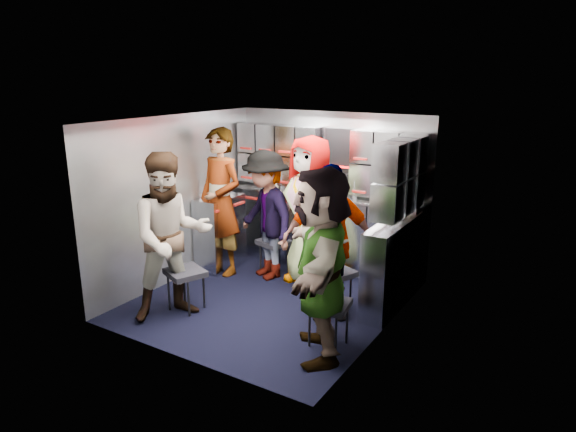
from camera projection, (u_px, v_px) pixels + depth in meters
The scene contains 29 objects.
floor at pixel (271, 300), 6.06m from camera, with size 3.00×3.00×0.00m, color black.
wall_back at pixel (330, 189), 7.00m from camera, with size 2.80×0.04×2.10m, color gray.
wall_left at pixel (178, 199), 6.48m from camera, with size 0.04×3.00×2.10m, color gray.
wall_right at pixel (388, 234), 5.07m from camera, with size 0.04×3.00×2.10m, color gray.
ceiling at pixel (269, 120), 5.49m from camera, with size 2.80×3.00×0.02m, color silver.
cart_bank_back at pixel (322, 232), 6.98m from camera, with size 2.68×0.38×0.99m, color #A3A9B3.
cart_bank_left at pixel (220, 232), 6.98m from camera, with size 0.38×0.76×0.99m, color #A3A9B3.
counter at pixel (323, 195), 6.84m from camera, with size 2.68×0.42×0.03m, color #B3B5BA.
locker_bank_back at pixel (326, 159), 6.76m from camera, with size 2.68×0.28×0.82m, color #A3A9B3.
locker_bank_right at pixel (400, 177), 5.60m from camera, with size 0.28×1.00×0.82m, color #A3A9B3.
right_cabinet at pixel (392, 265), 5.78m from camera, with size 0.28×1.20×1.00m, color #A3A9B3.
coffee_niche at pixel (340, 161), 6.73m from camera, with size 0.46×0.16×0.84m, color black, non-canonical shape.
red_latch_strip at pixel (316, 208), 6.71m from camera, with size 2.60×0.02×0.03m, color maroon.
jump_seat_near_left at pixel (185, 274), 5.72m from camera, with size 0.51×0.50×0.47m.
jump_seat_mid_left at pixel (274, 244), 6.81m from camera, with size 0.46×0.45×0.45m.
jump_seat_center at pixel (316, 246), 6.65m from camera, with size 0.45×0.43×0.47m.
jump_seat_mid_right at pixel (335, 274), 5.74m from camera, with size 0.50×0.49×0.46m.
jump_seat_near_right at pixel (329, 307), 4.95m from camera, with size 0.44×0.43×0.46m.
attendant_standing at pixel (221, 202), 6.67m from camera, with size 0.70×0.46×1.93m, color black.
attendant_arc_a at pixel (171, 237), 5.44m from camera, with size 0.88×0.69×1.82m, color black.
attendant_arc_b at pixel (266, 215), 6.54m from camera, with size 1.08×0.62×1.67m, color black.
attendant_arc_c at pixel (310, 211), 6.36m from camera, with size 0.91×0.59×1.87m, color black.
attendant_arc_d at pixel (328, 242), 5.48m from camera, with size 0.99×0.41×1.69m, color black.
attendant_arc_e at pixel (321, 264), 4.67m from camera, with size 1.68×0.54×1.82m, color black.
bottle_left at pixel (307, 185), 6.88m from camera, with size 0.07×0.07×0.22m, color white.
bottle_mid at pixel (282, 181), 7.07m from camera, with size 0.06×0.06×0.24m, color white.
bottle_right at pixel (355, 190), 6.52m from camera, with size 0.06×0.06×0.25m, color white.
cup_left at pixel (276, 185), 7.14m from camera, with size 0.08×0.08×0.11m, color beige.
cup_right at pixel (413, 203), 6.15m from camera, with size 0.09×0.09×0.09m, color beige.
Camera 1 is at (3.09, -4.63, 2.59)m, focal length 32.00 mm.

